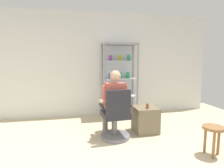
{
  "coord_description": "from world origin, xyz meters",
  "views": [
    {
      "loc": [
        -0.73,
        -1.93,
        1.48
      ],
      "look_at": [
        -0.0,
        1.68,
        1.0
      ],
      "focal_mm": 29.78,
      "sensor_mm": 36.0,
      "label": 1
    }
  ],
  "objects": [
    {
      "name": "wooden_stool",
      "position": [
        1.34,
        0.45,
        0.37
      ],
      "size": [
        0.32,
        0.32,
        0.47
      ],
      "color": "olive",
      "rests_on": "ground"
    },
    {
      "name": "office_chair",
      "position": [
        -0.0,
        1.33,
        0.39
      ],
      "size": [
        0.58,
        0.56,
        0.96
      ],
      "color": "slate",
      "rests_on": "ground"
    },
    {
      "name": "storage_crate",
      "position": [
        0.67,
        1.56,
        0.26
      ],
      "size": [
        0.46,
        0.47,
        0.52
      ],
      "primitive_type": "cube",
      "color": "#72664C",
      "rests_on": "ground"
    },
    {
      "name": "seated_shopkeeper",
      "position": [
        -0.01,
        1.49,
        0.71
      ],
      "size": [
        0.51,
        0.58,
        1.29
      ],
      "color": "slate",
      "rests_on": "ground"
    },
    {
      "name": "tea_glass",
      "position": [
        0.67,
        1.47,
        0.57
      ],
      "size": [
        0.06,
        0.06,
        0.1
      ],
      "primitive_type": "cylinder",
      "color": "brown",
      "rests_on": "storage_crate"
    },
    {
      "name": "back_wall",
      "position": [
        0.0,
        3.0,
        1.35
      ],
      "size": [
        6.0,
        0.1,
        2.7
      ],
      "primitive_type": "cube",
      "color": "silver",
      "rests_on": "ground"
    },
    {
      "name": "display_cabinet_main",
      "position": [
        0.4,
        2.76,
        0.96
      ],
      "size": [
        0.9,
        0.45,
        1.9
      ],
      "color": "gray",
      "rests_on": "ground"
    }
  ]
}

